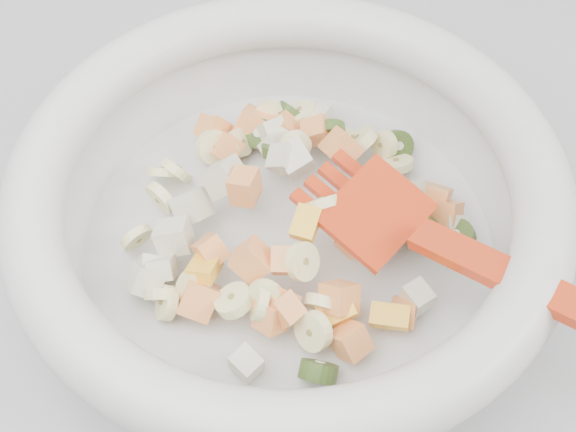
# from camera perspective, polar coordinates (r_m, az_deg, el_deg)

# --- Properties ---
(mixing_bowl) EXTENTS (0.47, 0.38, 0.12)m
(mixing_bowl) POSITION_cam_1_polar(r_m,az_deg,el_deg) (0.55, 0.07, 0.64)
(mixing_bowl) COLOR silver
(mixing_bowl) RESTS_ON counter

